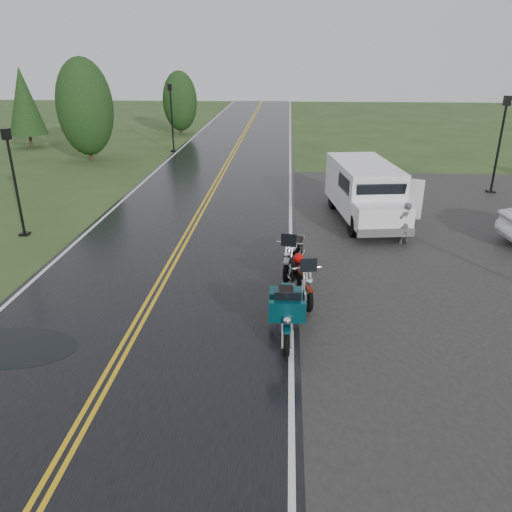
{
  "coord_description": "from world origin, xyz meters",
  "views": [
    {
      "loc": [
        3.61,
        -10.87,
        6.3
      ],
      "look_at": [
        2.8,
        2.0,
        1.0
      ],
      "focal_mm": 35.0,
      "sensor_mm": 36.0,
      "label": 1
    }
  ],
  "objects_px": {
    "lamp_post_far_left": "(172,118)",
    "lamp_post_far_right": "(499,145)",
    "person_at_van": "(405,224)",
    "motorcycle_teal": "(287,328)",
    "motorcycle_silver": "(287,262)",
    "motorcycle_red": "(309,289)",
    "lamp_post_near_left": "(15,183)",
    "van_white": "(355,207)"
  },
  "relations": [
    {
      "from": "lamp_post_near_left",
      "to": "motorcycle_silver",
      "type": "bearing_deg",
      "value": -20.41
    },
    {
      "from": "motorcycle_silver",
      "to": "lamp_post_far_right",
      "type": "bearing_deg",
      "value": 59.87
    },
    {
      "from": "motorcycle_red",
      "to": "motorcycle_teal",
      "type": "distance_m",
      "value": 2.15
    },
    {
      "from": "motorcycle_silver",
      "to": "lamp_post_far_right",
      "type": "distance_m",
      "value": 14.65
    },
    {
      "from": "motorcycle_teal",
      "to": "lamp_post_far_left",
      "type": "relative_size",
      "value": 0.57
    },
    {
      "from": "motorcycle_red",
      "to": "lamp_post_far_right",
      "type": "xyz_separation_m",
      "value": [
        9.19,
        12.54,
        1.56
      ]
    },
    {
      "from": "motorcycle_teal",
      "to": "lamp_post_far_right",
      "type": "distance_m",
      "value": 17.63
    },
    {
      "from": "motorcycle_silver",
      "to": "lamp_post_near_left",
      "type": "bearing_deg",
      "value": 171.44
    },
    {
      "from": "lamp_post_far_left",
      "to": "lamp_post_far_right",
      "type": "xyz_separation_m",
      "value": [
        17.5,
        -9.51,
        0.05
      ]
    },
    {
      "from": "lamp_post_near_left",
      "to": "lamp_post_far_right",
      "type": "xyz_separation_m",
      "value": [
        19.46,
        7.22,
        0.3
      ]
    },
    {
      "from": "motorcycle_red",
      "to": "lamp_post_far_left",
      "type": "distance_m",
      "value": 23.61
    },
    {
      "from": "motorcycle_red",
      "to": "person_at_van",
      "type": "height_order",
      "value": "person_at_van"
    },
    {
      "from": "person_at_van",
      "to": "motorcycle_teal",
      "type": "bearing_deg",
      "value": 25.33
    },
    {
      "from": "motorcycle_red",
      "to": "motorcycle_silver",
      "type": "xyz_separation_m",
      "value": [
        -0.55,
        1.71,
        0.01
      ]
    },
    {
      "from": "lamp_post_far_left",
      "to": "lamp_post_near_left",
      "type": "bearing_deg",
      "value": -96.68
    },
    {
      "from": "lamp_post_far_right",
      "to": "lamp_post_far_left",
      "type": "bearing_deg",
      "value": 151.48
    },
    {
      "from": "motorcycle_teal",
      "to": "van_white",
      "type": "xyz_separation_m",
      "value": [
        2.4,
        7.98,
        0.4
      ]
    },
    {
      "from": "lamp_post_far_right",
      "to": "lamp_post_near_left",
      "type": "bearing_deg",
      "value": -159.65
    },
    {
      "from": "motorcycle_red",
      "to": "motorcycle_silver",
      "type": "relative_size",
      "value": 0.98
    },
    {
      "from": "lamp_post_near_left",
      "to": "lamp_post_far_left",
      "type": "relative_size",
      "value": 0.88
    },
    {
      "from": "motorcycle_silver",
      "to": "motorcycle_teal",
      "type": "bearing_deg",
      "value": -78.02
    },
    {
      "from": "lamp_post_far_left",
      "to": "lamp_post_far_right",
      "type": "distance_m",
      "value": 19.92
    },
    {
      "from": "motorcycle_silver",
      "to": "person_at_van",
      "type": "height_order",
      "value": "person_at_van"
    },
    {
      "from": "motorcycle_red",
      "to": "motorcycle_silver",
      "type": "distance_m",
      "value": 1.79
    },
    {
      "from": "motorcycle_red",
      "to": "lamp_post_far_right",
      "type": "distance_m",
      "value": 15.63
    },
    {
      "from": "motorcycle_red",
      "to": "lamp_post_near_left",
      "type": "relative_size",
      "value": 0.61
    },
    {
      "from": "lamp_post_near_left",
      "to": "motorcycle_teal",
      "type": "bearing_deg",
      "value": -37.27
    },
    {
      "from": "motorcycle_teal",
      "to": "van_white",
      "type": "relative_size",
      "value": 0.43
    },
    {
      "from": "van_white",
      "to": "lamp_post_far_right",
      "type": "relative_size",
      "value": 1.29
    },
    {
      "from": "motorcycle_teal",
      "to": "person_at_van",
      "type": "distance_m",
      "value": 8.41
    },
    {
      "from": "motorcycle_red",
      "to": "van_white",
      "type": "distance_m",
      "value": 6.21
    },
    {
      "from": "motorcycle_teal",
      "to": "lamp_post_far_left",
      "type": "distance_m",
      "value": 25.39
    },
    {
      "from": "person_at_van",
      "to": "lamp_post_far_right",
      "type": "bearing_deg",
      "value": -163.78
    },
    {
      "from": "person_at_van",
      "to": "lamp_post_far_right",
      "type": "distance_m",
      "value": 9.34
    },
    {
      "from": "motorcycle_teal",
      "to": "lamp_post_far_right",
      "type": "xyz_separation_m",
      "value": [
        9.74,
        14.62,
        1.51
      ]
    },
    {
      "from": "motorcycle_teal",
      "to": "lamp_post_far_left",
      "type": "bearing_deg",
      "value": 106.68
    },
    {
      "from": "motorcycle_teal",
      "to": "motorcycle_silver",
      "type": "xyz_separation_m",
      "value": [
        -0.01,
        3.78,
        -0.03
      ]
    },
    {
      "from": "lamp_post_near_left",
      "to": "lamp_post_far_right",
      "type": "height_order",
      "value": "lamp_post_far_right"
    },
    {
      "from": "person_at_van",
      "to": "motorcycle_silver",
      "type": "bearing_deg",
      "value": 5.51
    },
    {
      "from": "motorcycle_silver",
      "to": "lamp_post_far_right",
      "type": "height_order",
      "value": "lamp_post_far_right"
    },
    {
      "from": "motorcycle_silver",
      "to": "lamp_post_near_left",
      "type": "height_order",
      "value": "lamp_post_near_left"
    },
    {
      "from": "motorcycle_teal",
      "to": "lamp_post_far_right",
      "type": "bearing_deg",
      "value": 55.17
    }
  ]
}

